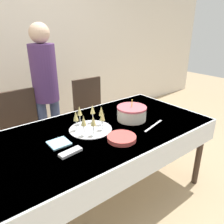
{
  "coord_description": "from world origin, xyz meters",
  "views": [
    {
      "loc": [
        -0.98,
        -1.39,
        1.61
      ],
      "look_at": [
        0.13,
        0.02,
        0.88
      ],
      "focal_mm": 35.0,
      "sensor_mm": 36.0,
      "label": 1
    }
  ],
  "objects_px": {
    "dining_chair_far_left": "(24,132)",
    "dining_chair_far_right": "(92,113)",
    "champagne_tray": "(90,121)",
    "birthday_cake": "(132,113)",
    "plate_stack_main": "(122,138)",
    "person_standing": "(45,84)"
  },
  "relations": [
    {
      "from": "champagne_tray",
      "to": "person_standing",
      "type": "height_order",
      "value": "person_standing"
    },
    {
      "from": "dining_chair_far_left",
      "to": "champagne_tray",
      "type": "relative_size",
      "value": 2.62
    },
    {
      "from": "dining_chair_far_right",
      "to": "plate_stack_main",
      "type": "distance_m",
      "value": 1.19
    },
    {
      "from": "birthday_cake",
      "to": "person_standing",
      "type": "distance_m",
      "value": 1.06
    },
    {
      "from": "plate_stack_main",
      "to": "person_standing",
      "type": "distance_m",
      "value": 1.22
    },
    {
      "from": "birthday_cake",
      "to": "champagne_tray",
      "type": "bearing_deg",
      "value": 170.89
    },
    {
      "from": "birthday_cake",
      "to": "champagne_tray",
      "type": "xyz_separation_m",
      "value": [
        -0.42,
        0.07,
        0.01
      ]
    },
    {
      "from": "birthday_cake",
      "to": "dining_chair_far_left",
      "type": "bearing_deg",
      "value": 132.74
    },
    {
      "from": "birthday_cake",
      "to": "plate_stack_main",
      "type": "height_order",
      "value": "birthday_cake"
    },
    {
      "from": "dining_chair_far_left",
      "to": "person_standing",
      "type": "xyz_separation_m",
      "value": [
        0.34,
        0.11,
        0.45
      ]
    },
    {
      "from": "champagne_tray",
      "to": "person_standing",
      "type": "bearing_deg",
      "value": 91.14
    },
    {
      "from": "person_standing",
      "to": "dining_chair_far_left",
      "type": "bearing_deg",
      "value": -162.12
    },
    {
      "from": "dining_chair_far_left",
      "to": "dining_chair_far_right",
      "type": "bearing_deg",
      "value": -0.0
    },
    {
      "from": "champagne_tray",
      "to": "person_standing",
      "type": "relative_size",
      "value": 0.23
    },
    {
      "from": "dining_chair_far_right",
      "to": "person_standing",
      "type": "bearing_deg",
      "value": 168.35
    },
    {
      "from": "champagne_tray",
      "to": "plate_stack_main",
      "type": "bearing_deg",
      "value": -73.89
    },
    {
      "from": "person_standing",
      "to": "birthday_cake",
      "type": "bearing_deg",
      "value": -65.37
    },
    {
      "from": "dining_chair_far_right",
      "to": "person_standing",
      "type": "distance_m",
      "value": 0.71
    },
    {
      "from": "champagne_tray",
      "to": "dining_chair_far_right",
      "type": "bearing_deg",
      "value": 56.31
    },
    {
      "from": "plate_stack_main",
      "to": "birthday_cake",
      "type": "bearing_deg",
      "value": 36.44
    },
    {
      "from": "dining_chair_far_right",
      "to": "plate_stack_main",
      "type": "height_order",
      "value": "dining_chair_far_right"
    },
    {
      "from": "dining_chair_far_left",
      "to": "dining_chair_far_right",
      "type": "distance_m",
      "value": 0.88
    }
  ]
}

